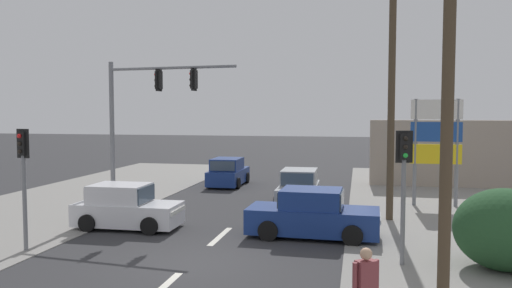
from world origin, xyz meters
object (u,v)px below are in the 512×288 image
pedestal_signal_left_kerb (23,169)px  pedestrian_at_kerb (366,287)px  pedestal_signal_right_kerb (404,174)px  hatchback_crossing_left (299,189)px  hatchback_receding_far (126,208)px  shopping_plaza_sign (436,137)px  utility_pole_foreground_right (443,36)px  traffic_signal_mast (141,109)px  sedan_kerbside_parked (313,215)px  utility_pole_midground_right (392,79)px  hatchback_oncoming_near (228,173)px

pedestal_signal_left_kerb → pedestrian_at_kerb: 10.39m
pedestrian_at_kerb → pedestal_signal_right_kerb: bearing=77.3°
hatchback_crossing_left → pedestal_signal_left_kerb: bearing=-128.1°
pedestal_signal_right_kerb → hatchback_receding_far: (-9.08, 2.47, -1.71)m
shopping_plaza_sign → utility_pole_foreground_right: bearing=-97.8°
traffic_signal_mast → pedestrian_at_kerb: traffic_signal_mast is taller
pedestal_signal_left_kerb → sedan_kerbside_parked: size_ratio=0.83×
pedestal_signal_right_kerb → shopping_plaza_sign: size_ratio=0.77×
shopping_plaza_sign → hatchback_crossing_left: bearing=-171.4°
utility_pole_foreground_right → pedestal_signal_right_kerb: utility_pole_foreground_right is taller
pedestal_signal_right_kerb → pedestal_signal_left_kerb: size_ratio=1.00×
traffic_signal_mast → pedestal_signal_right_kerb: bearing=-25.7°
traffic_signal_mast → pedestal_signal_right_kerb: traffic_signal_mast is taller
utility_pole_midground_right → traffic_signal_mast: utility_pole_midground_right is taller
sedan_kerbside_parked → utility_pole_midground_right: bearing=49.8°
pedestal_signal_left_kerb → hatchback_receding_far: pedestal_signal_left_kerb is taller
sedan_kerbside_parked → hatchback_oncoming_near: size_ratio=1.18×
traffic_signal_mast → sedan_kerbside_parked: bearing=-16.3°
traffic_signal_mast → hatchback_receding_far: bearing=-80.6°
utility_pole_midground_right → hatchback_crossing_left: utility_pole_midground_right is taller
utility_pole_midground_right → hatchback_receding_far: (-9.08, -3.15, -4.54)m
pedestal_signal_right_kerb → sedan_kerbside_parked: size_ratio=0.83×
pedestal_signal_right_kerb → hatchback_oncoming_near: (-8.17, 12.88, -1.71)m
traffic_signal_mast → hatchback_crossing_left: (5.73, 3.46, -3.44)m
hatchback_oncoming_near → shopping_plaza_sign: bearing=-21.4°
traffic_signal_mast → pedestal_signal_right_kerb: 10.60m
pedestrian_at_kerb → sedan_kerbside_parked: bearing=102.7°
traffic_signal_mast → hatchback_oncoming_near: size_ratio=1.65×
hatchback_oncoming_near → utility_pole_foreground_right: bearing=-60.3°
traffic_signal_mast → hatchback_crossing_left: bearing=31.1°
utility_pole_midground_right → sedan_kerbside_parked: utility_pole_midground_right is taller
pedestal_signal_left_kerb → shopping_plaza_sign: (12.68, 9.68, 0.57)m
traffic_signal_mast → hatchback_receding_far: (0.34, -2.07, -3.44)m
utility_pole_foreground_right → sedan_kerbside_parked: (-3.13, 4.89, -4.93)m
hatchback_crossing_left → sedan_kerbside_parked: size_ratio=0.85×
pedestal_signal_right_kerb → hatchback_receding_far: bearing=164.8°
hatchback_oncoming_near → pedestal_signal_left_kerb: bearing=-100.1°
utility_pole_foreground_right → utility_pole_midground_right: bearing=93.8°
utility_pole_midground_right → hatchback_oncoming_near: size_ratio=2.74×
utility_pole_foreground_right → hatchback_crossing_left: 12.20m
shopping_plaza_sign → sedan_kerbside_parked: size_ratio=1.07×
utility_pole_foreground_right → hatchback_receding_far: (-9.61, 4.80, -4.93)m
utility_pole_foreground_right → traffic_signal_mast: utility_pole_foreground_right is taller
traffic_signal_mast → shopping_plaza_sign: size_ratio=1.30×
hatchback_oncoming_near → sedan_kerbside_parked: bearing=-61.7°
sedan_kerbside_parked → pedestrian_at_kerb: size_ratio=2.63×
utility_pole_foreground_right → traffic_signal_mast: (-9.95, 6.88, -1.49)m
hatchback_oncoming_near → pedestrian_at_kerb: (7.16, -17.38, 0.22)m
utility_pole_foreground_right → hatchback_receding_far: 11.82m
hatchback_crossing_left → pedestrian_at_kerb: (2.68, -12.50, 0.22)m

